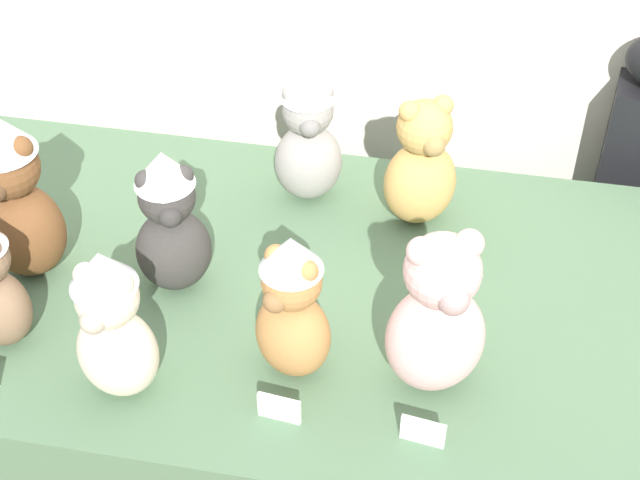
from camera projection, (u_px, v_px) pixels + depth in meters
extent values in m
cube|color=#4C6B4C|center=(320.00, 422.00, 1.99)|extent=(1.79, 0.83, 0.77)
cube|color=black|center=(640.00, 260.00, 2.25)|extent=(0.29, 0.15, 0.92)
ellipsoid|color=beige|center=(118.00, 352.00, 1.52)|extent=(0.15, 0.13, 0.16)
sphere|color=beige|center=(107.00, 298.00, 1.44)|extent=(0.10, 0.10, 0.10)
sphere|color=beige|center=(85.00, 274.00, 1.42)|extent=(0.04, 0.04, 0.04)
sphere|color=beige|center=(121.00, 285.00, 1.40)|extent=(0.04, 0.04, 0.04)
sphere|color=#ABA08A|center=(93.00, 321.00, 1.41)|extent=(0.04, 0.04, 0.04)
cone|color=silver|center=(101.00, 269.00, 1.40)|extent=(0.10, 0.10, 0.06)
ellipsoid|color=brown|center=(23.00, 230.00, 1.72)|extent=(0.16, 0.14, 0.19)
sphere|color=brown|center=(6.00, 167.00, 1.62)|extent=(0.11, 0.11, 0.11)
sphere|color=brown|center=(20.00, 148.00, 1.59)|extent=(0.04, 0.04, 0.04)
ellipsoid|color=tan|center=(420.00, 183.00, 1.83)|extent=(0.18, 0.17, 0.17)
sphere|color=tan|center=(425.00, 127.00, 1.75)|extent=(0.10, 0.10, 0.10)
sphere|color=tan|center=(409.00, 112.00, 1.71)|extent=(0.04, 0.04, 0.04)
sphere|color=tan|center=(443.00, 105.00, 1.73)|extent=(0.04, 0.04, 0.04)
sphere|color=olive|center=(434.00, 145.00, 1.72)|extent=(0.04, 0.04, 0.04)
ellipsoid|color=gray|center=(308.00, 162.00, 1.89)|extent=(0.16, 0.15, 0.16)
sphere|color=gray|center=(308.00, 110.00, 1.81)|extent=(0.10, 0.10, 0.10)
sphere|color=gray|center=(291.00, 94.00, 1.78)|extent=(0.04, 0.04, 0.04)
sphere|color=gray|center=(324.00, 92.00, 1.79)|extent=(0.04, 0.04, 0.04)
sphere|color=slate|center=(310.00, 127.00, 1.79)|extent=(0.04, 0.04, 0.04)
cone|color=silver|center=(308.00, 84.00, 1.77)|extent=(0.10, 0.10, 0.06)
ellipsoid|color=#B27A42|center=(293.00, 334.00, 1.55)|extent=(0.16, 0.15, 0.16)
sphere|color=#B27A42|center=(292.00, 281.00, 1.47)|extent=(0.10, 0.10, 0.10)
sphere|color=#B27A42|center=(276.00, 256.00, 1.46)|extent=(0.04, 0.04, 0.04)
sphere|color=#B27A42|center=(307.00, 271.00, 1.43)|extent=(0.04, 0.04, 0.04)
sphere|color=olive|center=(275.00, 300.00, 1.45)|extent=(0.04, 0.04, 0.04)
cone|color=silver|center=(291.00, 254.00, 1.43)|extent=(0.10, 0.10, 0.06)
ellipsoid|color=#383533|center=(174.00, 250.00, 1.70)|extent=(0.17, 0.16, 0.16)
sphere|color=#383533|center=(167.00, 196.00, 1.62)|extent=(0.10, 0.10, 0.10)
sphere|color=#383533|center=(146.00, 181.00, 1.59)|extent=(0.04, 0.04, 0.04)
sphere|color=#383533|center=(183.00, 176.00, 1.60)|extent=(0.04, 0.04, 0.04)
sphere|color=#32302E|center=(170.00, 216.00, 1.59)|extent=(0.04, 0.04, 0.04)
cone|color=silver|center=(163.00, 168.00, 1.58)|extent=(0.10, 0.10, 0.06)
ellipsoid|color=beige|center=(435.00, 338.00, 1.52)|extent=(0.20, 0.19, 0.20)
sphere|color=beige|center=(443.00, 271.00, 1.42)|extent=(0.12, 0.12, 0.12)
sphere|color=beige|center=(421.00, 251.00, 1.38)|extent=(0.04, 0.04, 0.04)
sphere|color=beige|center=(469.00, 244.00, 1.40)|extent=(0.04, 0.04, 0.04)
sphere|color=#A88783|center=(453.00, 299.00, 1.39)|extent=(0.05, 0.05, 0.05)
cube|color=white|center=(423.00, 432.00, 1.47)|extent=(0.07, 0.02, 0.05)
cube|color=white|center=(279.00, 408.00, 1.50)|extent=(0.07, 0.02, 0.05)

